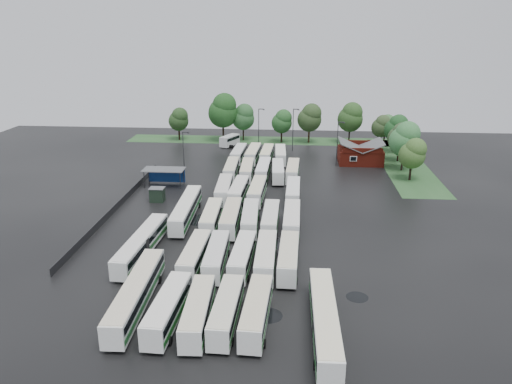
# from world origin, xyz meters

# --- Properties ---
(ground) EXTENTS (160.00, 160.00, 0.00)m
(ground) POSITION_xyz_m (0.00, 0.00, 0.00)
(ground) COLOR black
(ground) RESTS_ON ground
(brick_building) EXTENTS (10.07, 8.60, 5.39)m
(brick_building) POSITION_xyz_m (24.00, 42.77, 1.87)
(brick_building) COLOR maroon
(brick_building) RESTS_ON ground
(wash_shed) EXTENTS (8.20, 4.20, 3.58)m
(wash_shed) POSITION_xyz_m (-17.20, 22.02, 2.99)
(wash_shed) COLOR #2D2D30
(wash_shed) RESTS_ON ground
(utility_hut) EXTENTS (2.70, 2.20, 2.62)m
(utility_hut) POSITION_xyz_m (-16.20, 12.60, 1.32)
(utility_hut) COLOR black
(utility_hut) RESTS_ON ground
(grass_strip_north) EXTENTS (80.00, 10.00, 0.01)m
(grass_strip_north) POSITION_xyz_m (2.00, 64.80, 0.01)
(grass_strip_north) COLOR #285126
(grass_strip_north) RESTS_ON ground
(grass_strip_east) EXTENTS (10.00, 50.00, 0.01)m
(grass_strip_east) POSITION_xyz_m (34.00, 42.80, 0.01)
(grass_strip_east) COLOR #285126
(grass_strip_east) RESTS_ON ground
(west_fence) EXTENTS (0.10, 50.00, 1.20)m
(west_fence) POSITION_xyz_m (-22.20, 8.00, 0.60)
(west_fence) COLOR #2D2D30
(west_fence) RESTS_ON ground
(bus_r0c0) EXTENTS (2.97, 11.92, 3.29)m
(bus_r0c0) POSITION_xyz_m (-4.52, -25.96, 1.81)
(bus_r0c0) COLOR white
(bus_r0c0) RESTS_ON ground
(bus_r0c1) EXTENTS (2.95, 11.65, 3.22)m
(bus_r0c1) POSITION_xyz_m (-1.18, -26.21, 1.77)
(bus_r0c1) COLOR white
(bus_r0c1) RESTS_ON ground
(bus_r0c2) EXTENTS (2.69, 11.44, 3.17)m
(bus_r0c2) POSITION_xyz_m (1.82, -25.73, 1.74)
(bus_r0c2) COLOR white
(bus_r0c2) RESTS_ON ground
(bus_r0c3) EXTENTS (2.94, 11.71, 3.23)m
(bus_r0c3) POSITION_xyz_m (5.05, -25.67, 1.78)
(bus_r0c3) COLOR white
(bus_r0c3) RESTS_ON ground
(bus_r1c0) EXTENTS (2.67, 11.48, 3.18)m
(bus_r1c0) POSITION_xyz_m (-4.21, -12.68, 1.75)
(bus_r1c0) COLOR white
(bus_r1c0) RESTS_ON ground
(bus_r1c1) EXTENTS (2.69, 11.42, 3.16)m
(bus_r1c1) POSITION_xyz_m (-1.30, -12.69, 1.74)
(bus_r1c1) COLOR white
(bus_r1c1) RESTS_ON ground
(bus_r1c2) EXTENTS (2.83, 11.42, 3.16)m
(bus_r1c2) POSITION_xyz_m (2.14, -12.44, 1.74)
(bus_r1c2) COLOR white
(bus_r1c2) RESTS_ON ground
(bus_r1c3) EXTENTS (2.59, 11.81, 3.28)m
(bus_r1c3) POSITION_xyz_m (5.26, -12.53, 1.81)
(bus_r1c3) COLOR white
(bus_r1c3) RESTS_ON ground
(bus_r1c4) EXTENTS (2.75, 11.70, 3.24)m
(bus_r1c4) POSITION_xyz_m (8.24, -12.46, 1.78)
(bus_r1c4) COLOR white
(bus_r1c4) RESTS_ON ground
(bus_r2c0) EXTENTS (2.76, 11.44, 3.17)m
(bus_r2c0) POSITION_xyz_m (-4.24, 1.13, 1.74)
(bus_r2c0) COLOR white
(bus_r2c0) RESTS_ON ground
(bus_r2c1) EXTENTS (2.80, 11.97, 3.32)m
(bus_r2c1) POSITION_xyz_m (-1.11, 0.95, 1.82)
(bus_r2c1) COLOR white
(bus_r2c1) RESTS_ON ground
(bus_r2c2) EXTENTS (2.95, 11.60, 3.20)m
(bus_r2c2) POSITION_xyz_m (1.96, 1.07, 1.76)
(bus_r2c2) COLOR white
(bus_r2c2) RESTS_ON ground
(bus_r2c3) EXTENTS (2.48, 11.33, 3.15)m
(bus_r2c3) POSITION_xyz_m (5.17, 1.14, 1.73)
(bus_r2c3) COLOR white
(bus_r2c3) RESTS_ON ground
(bus_r2c4) EXTENTS (2.64, 11.81, 3.28)m
(bus_r2c4) POSITION_xyz_m (8.51, 0.89, 1.80)
(bus_r2c4) COLOR white
(bus_r2c4) RESTS_ON ground
(bus_r3c0) EXTENTS (3.05, 11.82, 3.26)m
(bus_r3c0) POSITION_xyz_m (-4.23, 15.01, 1.79)
(bus_r3c0) COLOR white
(bus_r3c0) RESTS_ON ground
(bus_r3c1) EXTENTS (2.87, 11.58, 3.20)m
(bus_r3c1) POSITION_xyz_m (-1.40, 14.52, 1.76)
(bus_r3c1) COLOR white
(bus_r3c1) RESTS_ON ground
(bus_r3c2) EXTENTS (2.88, 11.73, 3.24)m
(bus_r3c2) POSITION_xyz_m (2.02, 14.61, 1.78)
(bus_r3c2) COLOR white
(bus_r3c2) RESTS_ON ground
(bus_r3c4) EXTENTS (2.58, 11.44, 3.18)m
(bus_r3c4) POSITION_xyz_m (8.59, 14.66, 1.75)
(bus_r3c4) COLOR white
(bus_r3c4) RESTS_ON ground
(bus_r4c0) EXTENTS (2.76, 11.53, 3.19)m
(bus_r4c0) POSITION_xyz_m (-4.56, 28.70, 1.76)
(bus_r4c0) COLOR white
(bus_r4c0) RESTS_ON ground
(bus_r4c1) EXTENTS (2.82, 11.45, 3.16)m
(bus_r4c1) POSITION_xyz_m (-1.21, 28.31, 1.74)
(bus_r4c1) COLOR white
(bus_r4c1) RESTS_ON ground
(bus_r4c2) EXTENTS (2.68, 11.64, 3.23)m
(bus_r4c2) POSITION_xyz_m (2.19, 28.72, 1.77)
(bus_r4c2) COLOR white
(bus_r4c2) RESTS_ON ground
(bus_r4c3) EXTENTS (2.93, 11.42, 3.15)m
(bus_r4c3) POSITION_xyz_m (5.31, 28.24, 1.73)
(bus_r4c3) COLOR white
(bus_r4c3) RESTS_ON ground
(bus_r4c4) EXTENTS (2.79, 11.43, 3.16)m
(bus_r4c4) POSITION_xyz_m (8.40, 28.72, 1.74)
(bus_r4c4) COLOR white
(bus_r4c4) RESTS_ON ground
(bus_r5c0) EXTENTS (2.85, 11.57, 3.20)m
(bus_r5c0) POSITION_xyz_m (-4.50, 41.95, 1.76)
(bus_r5c0) COLOR white
(bus_r5c0) RESTS_ON ground
(bus_r5c1) EXTENTS (3.08, 12.05, 3.33)m
(bus_r5c1) POSITION_xyz_m (-1.06, 41.94, 1.83)
(bus_r5c1) COLOR white
(bus_r5c1) RESTS_ON ground
(bus_r5c2) EXTENTS (2.81, 11.38, 3.14)m
(bus_r5c2) POSITION_xyz_m (2.16, 42.22, 1.73)
(bus_r5c2) COLOR white
(bus_r5c2) RESTS_ON ground
(bus_r5c3) EXTENTS (2.90, 11.42, 3.15)m
(bus_r5c3) POSITION_xyz_m (5.37, 42.00, 1.73)
(bus_r5c3) COLOR white
(bus_r5c3) RESTS_ON ground
(artic_bus_west_a) EXTENTS (3.03, 17.82, 3.30)m
(artic_bus_west_a) POSITION_xyz_m (-8.91, -23.08, 1.83)
(artic_bus_west_a) COLOR white
(artic_bus_west_a) RESTS_ON ground
(artic_bus_west_b) EXTENTS (2.97, 17.57, 3.25)m
(artic_bus_west_b) POSITION_xyz_m (-9.03, 4.28, 1.80)
(artic_bus_west_b) COLOR white
(artic_bus_west_b) RESTS_ON ground
(artic_bus_west_c) EXTENTS (3.25, 17.15, 3.16)m
(artic_bus_west_c) POSITION_xyz_m (-12.32, -9.78, 1.75)
(artic_bus_west_c) COLOR white
(artic_bus_west_c) RESTS_ON ground
(artic_bus_east) EXTENTS (2.78, 17.76, 3.29)m
(artic_bus_east) POSITION_xyz_m (12.23, -26.75, 1.82)
(artic_bus_east) COLOR white
(artic_bus_east) RESTS_ON ground
(minibus) EXTENTS (4.89, 6.92, 2.84)m
(minibus) POSITION_xyz_m (-8.66, 57.22, 1.58)
(minibus) COLOR silver
(minibus) RESTS_ON ground
(tree_north_0) EXTENTS (5.54, 5.54, 9.17)m
(tree_north_0) POSITION_xyz_m (-23.57, 63.46, 5.90)
(tree_north_0) COLOR black
(tree_north_0) RESTS_ON ground
(tree_north_1) EXTENTS (8.05, 8.05, 13.33)m
(tree_north_1) POSITION_xyz_m (-11.02, 63.09, 8.57)
(tree_north_1) COLOR black
(tree_north_1) RESTS_ON ground
(tree_north_2) EXTENTS (6.20, 6.20, 10.28)m
(tree_north_2) POSITION_xyz_m (-5.63, 64.58, 6.61)
(tree_north_2) COLOR black
(tree_north_2) RESTS_ON ground
(tree_north_3) EXTENTS (5.55, 5.55, 9.19)m
(tree_north_3) POSITION_xyz_m (5.15, 62.64, 5.91)
(tree_north_3) COLOR black
(tree_north_3) RESTS_ON ground
(tree_north_4) EXTENTS (6.53, 6.53, 10.81)m
(tree_north_4) POSITION_xyz_m (12.64, 62.99, 6.95)
(tree_north_4) COLOR #392617
(tree_north_4) RESTS_ON ground
(tree_north_5) EXTENTS (6.79, 6.79, 11.25)m
(tree_north_5) POSITION_xyz_m (23.55, 63.06, 7.24)
(tree_north_5) COLOR black
(tree_north_5) RESTS_ON ground
(tree_north_6) EXTENTS (5.07, 5.07, 8.39)m
(tree_north_6) POSITION_xyz_m (32.69, 61.41, 5.39)
(tree_north_6) COLOR #30241A
(tree_north_6) RESTS_ON ground
(tree_east_0) EXTENTS (5.48, 5.46, 9.04)m
(tree_east_0) POSITION_xyz_m (32.97, 29.63, 5.81)
(tree_east_0) COLOR black
(tree_east_0) RESTS_ON ground
(tree_east_1) EXTENTS (6.70, 6.70, 11.09)m
(tree_east_1) POSITION_xyz_m (32.75, 37.09, 7.13)
(tree_east_1) COLOR black
(tree_east_1) RESTS_ON ground
(tree_east_2) EXTENTS (5.63, 5.63, 9.32)m
(tree_east_2) POSITION_xyz_m (33.30, 45.00, 5.99)
(tree_east_2) COLOR black
(tree_east_2) RESTS_ON ground
(tree_east_3) EXTENTS (5.90, 5.90, 9.77)m
(tree_east_3) POSITION_xyz_m (34.00, 53.36, 6.28)
(tree_east_3) COLOR black
(tree_east_3) RESTS_ON ground
(tree_east_4) EXTENTS (5.06, 5.06, 8.38)m
(tree_east_4) POSITION_xyz_m (31.48, 60.56, 5.39)
(tree_east_4) COLOR black
(tree_east_4) RESTS_ON ground
(lamp_post_ne) EXTENTS (1.58, 0.31, 10.29)m
(lamp_post_ne) POSITION_xyz_m (18.39, 39.45, 5.97)
(lamp_post_ne) COLOR #2D2D30
(lamp_post_ne) RESTS_ON ground
(lamp_post_nw) EXTENTS (1.58, 0.31, 10.28)m
(lamp_post_nw) POSITION_xyz_m (-13.89, 25.94, 5.97)
(lamp_post_nw) COLOR #2D2D30
(lamp_post_nw) RESTS_ON ground
(lamp_post_back_w) EXTENTS (1.62, 0.32, 10.52)m
(lamp_post_back_w) POSITION_xyz_m (-0.56, 54.63, 6.11)
(lamp_post_back_w) COLOR #2D2D30
(lamp_post_back_w) RESTS_ON ground
(lamp_post_back_e) EXTENTS (1.66, 0.32, 10.80)m
(lamp_post_back_e) POSITION_xyz_m (8.26, 53.43, 6.27)
(lamp_post_back_e) COLOR #2D2D30
(lamp_post_back_e) RESTS_ON ground
(puddle_0) EXTENTS (4.62, 4.62, 0.01)m
(puddle_0) POSITION_xyz_m (-4.90, -21.29, 0.00)
(puddle_0) COLOR black
(puddle_0) RESTS_ON ground
(puddle_1) EXTENTS (3.22, 3.22, 0.01)m
(puddle_1) POSITION_xyz_m (6.23, -23.65, 0.00)
(puddle_1) COLOR black
(puddle_1) RESTS_ON ground
(puddle_2) EXTENTS (5.24, 5.24, 0.01)m
(puddle_2) POSITION_xyz_m (-6.68, 4.16, 0.00)
(puddle_2) COLOR black
(puddle_2) RESTS_ON ground
(puddle_3) EXTENTS (4.10, 4.10, 0.01)m
(puddle_3) POSITION_xyz_m (6.53, -4.16, 0.00)
(puddle_3) COLOR black
(puddle_3) RESTS_ON ground
(puddle_4) EXTENTS (2.67, 2.67, 0.01)m
(puddle_4) POSITION_xyz_m (16.58, -18.83, 0.00)
(puddle_4) COLOR black
(puddle_4) RESTS_ON ground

